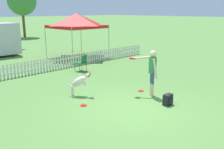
# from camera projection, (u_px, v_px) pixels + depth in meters

# --- Properties ---
(ground_plane) EXTENTS (240.00, 240.00, 0.00)m
(ground_plane) POSITION_uv_depth(u_px,v_px,m) (132.00, 109.00, 8.13)
(ground_plane) COLOR #5B8C42
(handler_person) EXTENTS (0.65, 1.09, 1.72)m
(handler_person) POSITION_uv_depth(u_px,v_px,m) (152.00, 68.00, 9.15)
(handler_person) COLOR beige
(handler_person) RESTS_ON ground_plane
(leaping_dog) EXTENTS (0.83, 0.82, 0.91)m
(leaping_dog) POSITION_uv_depth(u_px,v_px,m) (79.00, 81.00, 9.26)
(leaping_dog) COLOR beige
(leaping_dog) RESTS_ON ground_plane
(frisbee_near_handler) EXTENTS (0.22, 0.22, 0.02)m
(frisbee_near_handler) POSITION_uv_depth(u_px,v_px,m) (83.00, 105.00, 8.41)
(frisbee_near_handler) COLOR red
(frisbee_near_handler) RESTS_ON ground_plane
(frisbee_near_dog) EXTENTS (0.22, 0.22, 0.02)m
(frisbee_near_dog) POSITION_uv_depth(u_px,v_px,m) (141.00, 91.00, 9.92)
(frisbee_near_dog) COLOR red
(frisbee_near_dog) RESTS_ON ground_plane
(backpack_on_grass) EXTENTS (0.35, 0.24, 0.38)m
(backpack_on_grass) POSITION_uv_depth(u_px,v_px,m) (168.00, 100.00, 8.44)
(backpack_on_grass) COLOR black
(backpack_on_grass) RESTS_ON ground_plane
(picket_fence) EXTENTS (16.96, 0.04, 0.71)m
(picket_fence) POSITION_uv_depth(u_px,v_px,m) (33.00, 67.00, 12.51)
(picket_fence) COLOR silver
(picket_fence) RESTS_ON ground_plane
(folding_chair_blue_left) EXTENTS (0.64, 0.65, 0.87)m
(folding_chair_blue_left) POSITION_uv_depth(u_px,v_px,m) (82.00, 61.00, 13.05)
(folding_chair_blue_left) COLOR #333338
(folding_chair_blue_left) RESTS_ON ground_plane
(canopy_tent_main) EXTENTS (3.09, 3.09, 2.93)m
(canopy_tent_main) POSITION_uv_depth(u_px,v_px,m) (77.00, 21.00, 16.62)
(canopy_tent_main) COLOR #B2B2B2
(canopy_tent_main) RESTS_ON ground_plane
(tree_left_grove) EXTENTS (3.28, 3.28, 5.80)m
(tree_left_grove) POSITION_uv_depth(u_px,v_px,m) (22.00, 1.00, 28.67)
(tree_left_grove) COLOR brown
(tree_left_grove) RESTS_ON ground_plane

